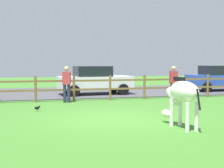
{
  "coord_description": "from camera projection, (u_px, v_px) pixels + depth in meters",
  "views": [
    {
      "loc": [
        -2.52,
        -10.1,
        1.82
      ],
      "look_at": [
        0.41,
        1.35,
        1.03
      ],
      "focal_mm": 52.04,
      "sensor_mm": 36.0,
      "label": 1
    }
  ],
  "objects": [
    {
      "name": "parked_car_white",
      "position": [
        94.0,
        80.0,
        17.91
      ],
      "size": [
        4.11,
        2.1,
        1.56
      ],
      "color": "white",
      "rests_on": "parking_asphalt"
    },
    {
      "name": "zebra",
      "position": [
        182.0,
        95.0,
        8.91
      ],
      "size": [
        0.61,
        1.93,
        1.41
      ],
      "color": "white",
      "rests_on": "ground_plane"
    },
    {
      "name": "visitor_left_of_tree",
      "position": [
        173.0,
        81.0,
        15.51
      ],
      "size": [
        0.37,
        0.24,
        1.64
      ],
      "color": "#232847",
      "rests_on": "ground_plane"
    },
    {
      "name": "crow_on_grass",
      "position": [
        37.0,
        108.0,
        12.07
      ],
      "size": [
        0.21,
        0.1,
        0.2
      ],
      "color": "black",
      "rests_on": "ground_plane"
    },
    {
      "name": "parked_car_blue",
      "position": [
        219.0,
        78.0,
        20.25
      ],
      "size": [
        4.04,
        1.97,
        1.56
      ],
      "color": "#2D4CAD",
      "rests_on": "parking_asphalt"
    },
    {
      "name": "visitor_right_of_tree",
      "position": [
        67.0,
        83.0,
        14.63
      ],
      "size": [
        0.41,
        0.31,
        1.64
      ],
      "color": "#232847",
      "rests_on": "ground_plane"
    },
    {
      "name": "parking_asphalt",
      "position": [
        73.0,
        92.0,
        19.5
      ],
      "size": [
        28.0,
        7.4,
        0.05
      ],
      "primitive_type": "cube",
      "color": "#47474C",
      "rests_on": "ground_plane"
    },
    {
      "name": "paddock_fence",
      "position": [
        74.0,
        87.0,
        15.17
      ],
      "size": [
        21.12,
        0.11,
        1.19
      ],
      "color": "brown",
      "rests_on": "ground_plane"
    },
    {
      "name": "ground_plane",
      "position": [
        110.0,
        118.0,
        10.51
      ],
      "size": [
        60.0,
        60.0,
        0.0
      ],
      "primitive_type": "plane",
      "color": "#3D7528"
    }
  ]
}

